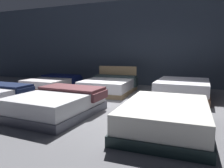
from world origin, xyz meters
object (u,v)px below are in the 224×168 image
bed_2 (165,117)px  bed_4 (53,83)px  bed_5 (109,85)px  bed_1 (58,103)px  bed_6 (182,89)px

bed_2 → bed_4: 5.49m
bed_2 → bed_5: (-2.34, 2.88, -0.00)m
bed_1 → bed_2: 2.36m
bed_2 → bed_6: bed_6 is taller
bed_1 → bed_4: size_ratio=1.01×
bed_1 → bed_4: 3.64m
bed_4 → bed_2: bearing=-31.9°
bed_1 → bed_5: (0.02, 2.82, -0.01)m
bed_2 → bed_6: size_ratio=1.11×
bed_2 → bed_4: bed_2 is taller
bed_1 → bed_5: size_ratio=1.00×
bed_2 → bed_6: (0.06, 2.88, 0.03)m
bed_1 → bed_6: size_ratio=1.04×
bed_1 → bed_2: size_ratio=0.94×
bed_4 → bed_5: 2.34m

